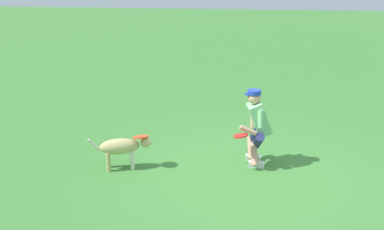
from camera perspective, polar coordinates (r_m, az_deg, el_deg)
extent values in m
plane|color=#3F7E36|center=(7.32, 7.37, -7.47)|extent=(60.00, 60.00, 0.00)
cube|color=silver|center=(7.80, 7.81, -5.42)|extent=(0.26, 0.10, 0.10)
cylinder|color=tan|center=(7.71, 7.50, -4.14)|extent=(0.17, 0.32, 0.37)
cylinder|color=navy|center=(7.62, 8.04, -2.62)|extent=(0.23, 0.43, 0.37)
cube|color=silver|center=(7.55, 8.23, -6.27)|extent=(0.26, 0.10, 0.10)
cylinder|color=tan|center=(7.46, 7.91, -4.96)|extent=(0.17, 0.32, 0.37)
cylinder|color=navy|center=(7.41, 8.41, -3.27)|extent=(0.23, 0.43, 0.37)
cube|color=#80C385|center=(7.40, 8.57, -0.45)|extent=(0.47, 0.42, 0.58)
cylinder|color=#80C385|center=(7.57, 8.13, 0.47)|extent=(0.12, 0.15, 0.29)
cylinder|color=#80C385|center=(7.20, 8.77, -0.51)|extent=(0.12, 0.15, 0.29)
cylinder|color=tan|center=(7.20, 7.18, -1.95)|extent=(0.30, 0.14, 0.19)
cylinder|color=tan|center=(7.63, 7.75, -0.64)|extent=(0.11, 0.16, 0.27)
sphere|color=tan|center=(7.28, 7.94, 2.22)|extent=(0.21, 0.21, 0.21)
cylinder|color=#1E39A7|center=(7.25, 7.97, 2.90)|extent=(0.22, 0.22, 0.07)
cylinder|color=#1E39A7|center=(7.24, 7.18, 2.67)|extent=(0.12, 0.12, 0.02)
ellipsoid|color=tan|center=(7.39, -9.23, -3.98)|extent=(0.70, 0.46, 0.26)
ellipsoid|color=silver|center=(7.41, -7.85, -4.08)|extent=(0.13, 0.18, 0.16)
sphere|color=tan|center=(7.39, -5.97, -3.49)|extent=(0.17, 0.17, 0.17)
cone|color=tan|center=(7.41, -5.27, -3.59)|extent=(0.11, 0.11, 0.09)
cone|color=tan|center=(7.31, -6.10, -3.11)|extent=(0.06, 0.06, 0.07)
cone|color=tan|center=(7.42, -6.17, -2.81)|extent=(0.06, 0.06, 0.07)
cylinder|color=silver|center=(7.42, -7.62, -5.79)|extent=(0.09, 0.09, 0.31)
cylinder|color=silver|center=(7.56, -7.69, -5.31)|extent=(0.09, 0.09, 0.31)
cylinder|color=tan|center=(7.41, -10.63, -5.97)|extent=(0.09, 0.09, 0.31)
cylinder|color=tan|center=(7.56, -10.64, -5.49)|extent=(0.09, 0.09, 0.31)
cylinder|color=silver|center=(7.38, -12.39, -3.79)|extent=(0.20, 0.11, 0.23)
cylinder|color=#F7491F|center=(7.34, -6.60, -2.79)|extent=(0.33, 0.34, 0.09)
cylinder|color=red|center=(7.18, 6.25, -2.63)|extent=(0.27, 0.27, 0.08)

